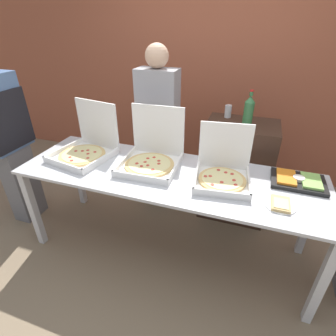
% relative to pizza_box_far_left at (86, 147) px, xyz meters
% --- Properties ---
extents(ground_plane, '(16.00, 16.00, 0.00)m').
position_rel_pizza_box_far_left_xyz_m(ground_plane, '(0.80, -0.07, -0.90)').
color(ground_plane, '#847056').
extents(brick_wall_behind, '(10.00, 0.06, 2.80)m').
position_rel_pizza_box_far_left_xyz_m(brick_wall_behind, '(0.80, 1.63, 0.50)').
color(brick_wall_behind, '#9E5138').
rests_on(brick_wall_behind, ground_plane).
extents(buffet_table, '(2.47, 0.78, 0.82)m').
position_rel_pizza_box_far_left_xyz_m(buffet_table, '(0.80, -0.07, -0.17)').
color(buffet_table, silver).
rests_on(buffet_table, ground_plane).
extents(pizza_box_far_left, '(0.54, 0.55, 0.46)m').
position_rel_pizza_box_far_left_xyz_m(pizza_box_far_left, '(0.00, 0.00, 0.00)').
color(pizza_box_far_left, white).
rests_on(pizza_box_far_left, buffet_table).
extents(pizza_box_near_left, '(0.46, 0.47, 0.41)m').
position_rel_pizza_box_far_left_xyz_m(pizza_box_near_left, '(1.23, -0.02, -0.01)').
color(pizza_box_near_left, white).
rests_on(pizza_box_near_left, buffet_table).
extents(pizza_box_far_right, '(0.49, 0.50, 0.46)m').
position_rel_pizza_box_far_left_xyz_m(pizza_box_far_right, '(0.63, 0.03, 0.00)').
color(pizza_box_far_right, white).
rests_on(pizza_box_far_right, buffet_table).
extents(paper_plate_front_right, '(0.20, 0.20, 0.03)m').
position_rel_pizza_box_far_left_xyz_m(paper_plate_front_right, '(1.65, -0.22, -0.07)').
color(paper_plate_front_right, white).
rests_on(paper_plate_front_right, buffet_table).
extents(veggie_tray, '(0.39, 0.28, 0.05)m').
position_rel_pizza_box_far_left_xyz_m(veggie_tray, '(1.79, 0.12, -0.06)').
color(veggie_tray, black).
rests_on(veggie_tray, buffet_table).
extents(sideboard_podium, '(0.68, 0.49, 1.05)m').
position_rel_pizza_box_far_left_xyz_m(sideboard_podium, '(1.30, 0.69, -0.38)').
color(sideboard_podium, '#382319').
rests_on(sideboard_podium, ground_plane).
extents(soda_bottle, '(0.09, 0.09, 0.33)m').
position_rel_pizza_box_far_left_xyz_m(soda_bottle, '(1.34, 0.63, 0.29)').
color(soda_bottle, '#2D6638').
rests_on(soda_bottle, sideboard_podium).
extents(soda_can_silver, '(0.07, 0.07, 0.12)m').
position_rel_pizza_box_far_left_xyz_m(soda_can_silver, '(1.14, 0.81, 0.20)').
color(soda_can_silver, silver).
rests_on(soda_can_silver, sideboard_podium).
extents(person_guest_plaid, '(0.40, 0.22, 1.73)m').
position_rel_pizza_box_far_left_xyz_m(person_guest_plaid, '(0.47, 0.59, 0.01)').
color(person_guest_plaid, '#473D33').
rests_on(person_guest_plaid, ground_plane).
extents(person_server_vest, '(0.24, 0.42, 1.70)m').
position_rel_pizza_box_far_left_xyz_m(person_server_vest, '(-0.80, -0.11, 0.05)').
color(person_server_vest, slate).
rests_on(person_server_vest, ground_plane).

